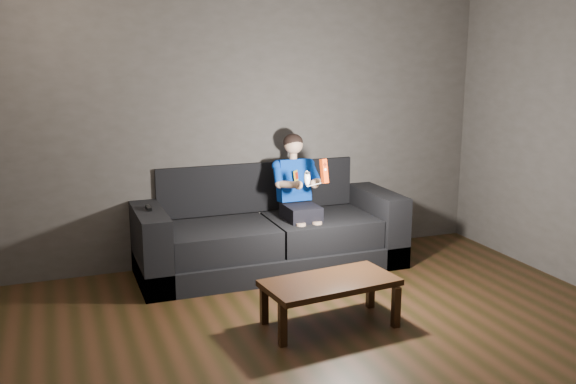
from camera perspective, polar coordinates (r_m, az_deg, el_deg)
name	(u,v)px	position (r m, az deg, el deg)	size (l,w,h in m)	color
floor	(353,379)	(4.15, 5.84, -16.22)	(5.00, 5.00, 0.00)	black
back_wall	(237,120)	(6.01, -4.56, 6.41)	(5.00, 0.04, 2.70)	#3A3632
sofa	(267,234)	(6.00, -1.89, -3.76)	(2.42, 1.05, 0.94)	black
child	(297,187)	(5.91, 0.84, 0.48)	(0.44, 0.54, 1.08)	black
wii_remote_red	(324,171)	(5.52, 3.23, 1.87)	(0.07, 0.09, 0.21)	red
nunchuk_white	(307,178)	(5.47, 1.71, 1.23)	(0.07, 0.09, 0.14)	white
wii_remote_black	(148,208)	(5.57, -12.31, -1.38)	(0.04, 0.15, 0.03)	black
coffee_table	(330,286)	(4.73, 3.75, -8.33)	(1.02, 0.59, 0.35)	black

